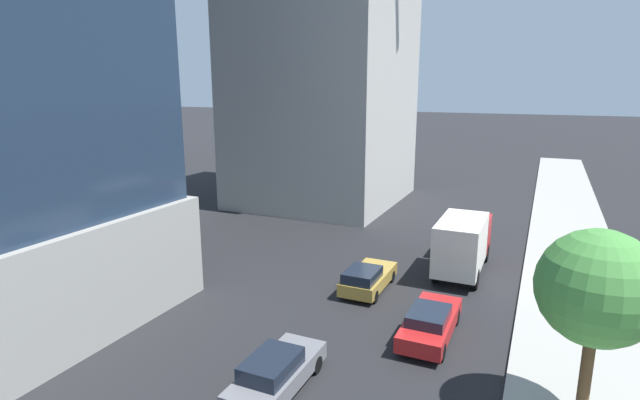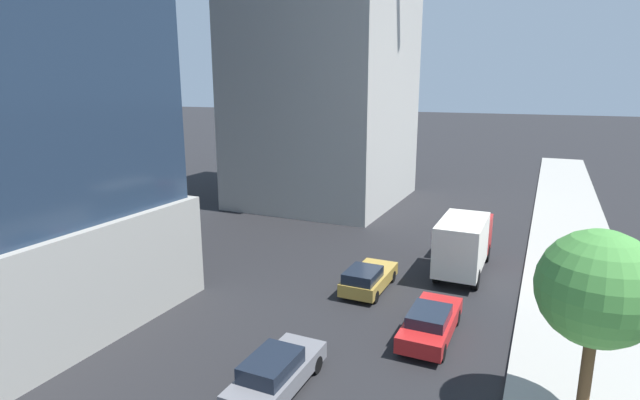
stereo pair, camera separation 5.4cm
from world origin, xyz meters
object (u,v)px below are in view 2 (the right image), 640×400
at_px(street_tree, 598,289).
at_px(car_gray, 276,373).
at_px(box_truck, 464,242).
at_px(car_gold, 368,278).
at_px(construction_building, 326,48).
at_px(car_red, 431,322).

height_order(street_tree, car_gray, street_tree).
bearing_deg(street_tree, box_truck, 115.33).
bearing_deg(car_gray, box_truck, 74.10).
bearing_deg(car_gold, construction_building, 120.06).
height_order(construction_building, box_truck, construction_building).
bearing_deg(car_gray, car_red, 55.95).
distance_m(car_gray, car_red, 7.12).
height_order(construction_building, car_gray, construction_building).
bearing_deg(street_tree, car_red, 148.08).
distance_m(construction_building, car_red, 29.01).
xyz_separation_m(car_gray, car_gold, (0.00, 9.44, -0.02)).
xyz_separation_m(street_tree, car_red, (-5.43, 3.38, -3.78)).
relative_size(construction_building, car_red, 6.46).
xyz_separation_m(street_tree, car_gold, (-9.42, 6.92, -3.79)).
relative_size(street_tree, car_gray, 1.36).
bearing_deg(car_red, street_tree, -31.92).
xyz_separation_m(construction_building, street_tree, (19.93, -25.09, -8.88)).
relative_size(construction_building, box_truck, 4.63).
height_order(construction_building, car_red, construction_building).
height_order(car_gray, car_gold, car_gray).
bearing_deg(box_truck, street_tree, -64.67).
bearing_deg(car_gray, street_tree, 14.95).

